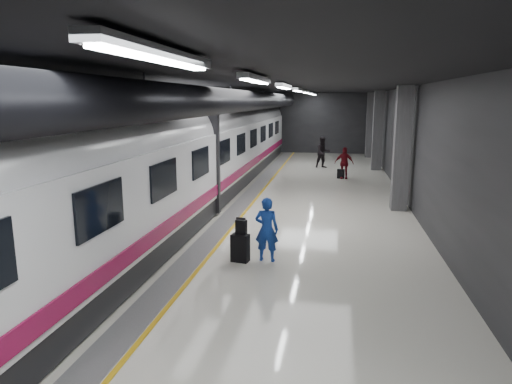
{
  "coord_description": "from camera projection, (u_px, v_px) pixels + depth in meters",
  "views": [
    {
      "loc": [
        2.19,
        -15.09,
        3.99
      ],
      "look_at": [
        -0.04,
        -2.29,
        1.36
      ],
      "focal_mm": 32.0,
      "sensor_mm": 36.0,
      "label": 1
    }
  ],
  "objects": [
    {
      "name": "ground",
      "position": [
        269.0,
        218.0,
        15.73
      ],
      "size": [
        40.0,
        40.0,
        0.0
      ],
      "primitive_type": "plane",
      "color": "silver",
      "rests_on": "ground"
    },
    {
      "name": "traveler_main",
      "position": [
        267.0,
        229.0,
        11.37
      ],
      "size": [
        0.62,
        0.43,
        1.64
      ],
      "primitive_type": "imported",
      "rotation": [
        0.0,
        0.0,
        3.08
      ],
      "color": "#163DAB",
      "rests_on": "ground"
    },
    {
      "name": "suitcase_main",
      "position": [
        240.0,
        248.0,
        11.41
      ],
      "size": [
        0.47,
        0.35,
        0.7
      ],
      "primitive_type": "cube",
      "rotation": [
        0.0,
        0.0,
        -0.18
      ],
      "color": "black",
      "rests_on": "ground"
    },
    {
      "name": "platform_hall",
      "position": [
        265.0,
        113.0,
        16.0
      ],
      "size": [
        10.02,
        40.02,
        4.51
      ],
      "color": "black",
      "rests_on": "ground"
    },
    {
      "name": "shoulder_bag",
      "position": [
        241.0,
        227.0,
        11.34
      ],
      "size": [
        0.3,
        0.2,
        0.36
      ],
      "primitive_type": "cube",
      "rotation": [
        0.0,
        0.0,
        -0.22
      ],
      "color": "black",
      "rests_on": "suitcase_main"
    },
    {
      "name": "suitcase_far",
      "position": [
        341.0,
        174.0,
        23.53
      ],
      "size": [
        0.39,
        0.32,
        0.48
      ],
      "primitive_type": "cube",
      "rotation": [
        0.0,
        0.0,
        -0.39
      ],
      "color": "black",
      "rests_on": "ground"
    },
    {
      "name": "traveler_far_a",
      "position": [
        323.0,
        152.0,
        27.05
      ],
      "size": [
        1.12,
        1.03,
        1.86
      ],
      "primitive_type": "imported",
      "rotation": [
        0.0,
        0.0,
        0.45
      ],
      "color": "black",
      "rests_on": "ground"
    },
    {
      "name": "traveler_far_b",
      "position": [
        344.0,
        163.0,
        23.36
      ],
      "size": [
        0.95,
        0.41,
        1.62
      ],
      "primitive_type": "imported",
      "rotation": [
        0.0,
        0.0,
        0.01
      ],
      "color": "maroon",
      "rests_on": "ground"
    },
    {
      "name": "train",
      "position": [
        177.0,
        156.0,
        15.87
      ],
      "size": [
        3.05,
        38.0,
        4.05
      ],
      "color": "black",
      "rests_on": "ground"
    }
  ]
}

